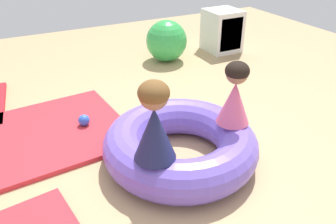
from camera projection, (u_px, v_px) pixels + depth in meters
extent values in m
plane|color=tan|center=(169.00, 167.00, 2.63)|extent=(8.00, 8.00, 0.00)
cube|color=red|center=(11.00, 144.00, 2.86)|extent=(1.97, 1.28, 0.04)
torus|color=#7056D1|center=(180.00, 144.00, 2.63)|extent=(1.16, 1.16, 0.30)
cone|color=navy|center=(155.00, 133.00, 2.16)|extent=(0.38, 0.38, 0.35)
sphere|color=#936647|center=(154.00, 96.00, 2.03)|extent=(0.18, 0.18, 0.18)
ellipsoid|color=brown|center=(154.00, 93.00, 2.02)|extent=(0.19, 0.19, 0.15)
cone|color=#E5608E|center=(234.00, 103.00, 2.55)|extent=(0.35, 0.35, 0.32)
sphere|color=#936647|center=(237.00, 73.00, 2.43)|extent=(0.16, 0.16, 0.16)
ellipsoid|color=black|center=(237.00, 71.00, 2.42)|extent=(0.17, 0.17, 0.14)
sphere|color=blue|center=(84.00, 120.00, 3.06)|extent=(0.10, 0.10, 0.10)
sphere|color=green|center=(167.00, 41.00, 4.47)|extent=(0.52, 0.52, 0.52)
cube|color=silver|center=(222.00, 30.00, 4.82)|extent=(0.44, 0.44, 0.56)
cube|color=#2D2D33|center=(227.00, 33.00, 4.72)|extent=(0.34, 0.20, 0.44)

